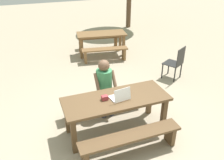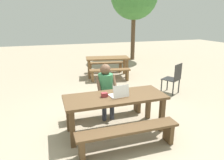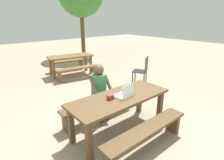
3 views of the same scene
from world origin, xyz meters
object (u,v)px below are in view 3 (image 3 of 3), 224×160
small_pouch (110,97)px  person_seated (100,87)px  plastic_chair (142,70)px  laptop (125,93)px  picnic_table_mid (71,59)px  picnic_table_front (120,102)px

small_pouch → person_seated: 0.66m
plastic_chair → small_pouch: bearing=-0.0°
laptop → person_seated: size_ratio=0.29×
plastic_chair → picnic_table_mid: size_ratio=0.54×
person_seated → picnic_table_mid: size_ratio=0.72×
small_pouch → picnic_table_mid: 4.15m
picnic_table_front → person_seated: 0.65m
laptop → person_seated: person_seated is taller
picnic_table_front → small_pouch: bearing=174.5°
laptop → small_pouch: laptop is taller
picnic_table_front → laptop: size_ratio=5.50×
small_pouch → person_seated: size_ratio=0.09×
person_seated → plastic_chair: 2.50m
small_pouch → laptop: bearing=-16.9°
person_seated → picnic_table_front: bearing=-90.4°
person_seated → picnic_table_mid: bearing=72.5°
picnic_table_mid → small_pouch: bearing=-98.6°
person_seated → plastic_chair: (2.34, 0.83, -0.24)m
small_pouch → person_seated: (0.22, 0.62, -0.06)m
picnic_table_front → small_pouch: small_pouch is taller
small_pouch → plastic_chair: (2.56, 1.45, -0.30)m
person_seated → plastic_chair: person_seated is taller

